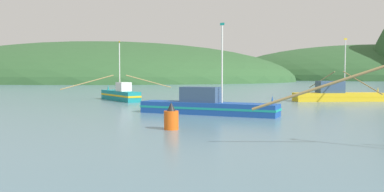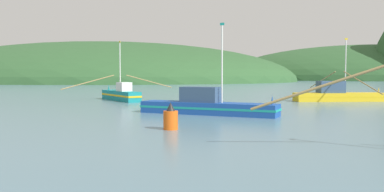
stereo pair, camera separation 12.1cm
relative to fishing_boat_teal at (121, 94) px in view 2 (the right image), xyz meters
name	(u,v)px [view 2 (the right image)]	position (x,y,z in m)	size (l,w,h in m)	color
hill_mid_right	(362,79)	(74.35, 208.89, -0.75)	(171.36, 137.09, 41.30)	#2D562D
hill_far_center	(103,81)	(-60.57, 132.53, -0.75)	(182.72, 146.17, 36.12)	#2D562D
fishing_boat_teal	(121,94)	(0.00, 0.00, 0.00)	(10.64, 9.78, 7.27)	#147F84
fishing_boat_yellow	(337,95)	(25.88, 3.59, 0.02)	(10.91, 18.97, 7.49)	gold
fishing_boat_blue	(206,106)	(12.85, -14.38, -0.06)	(11.62, 4.70, 7.26)	#19479E
channel_buoy	(171,118)	(12.13, -23.44, -0.09)	(0.85, 0.85, 1.60)	#E55914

